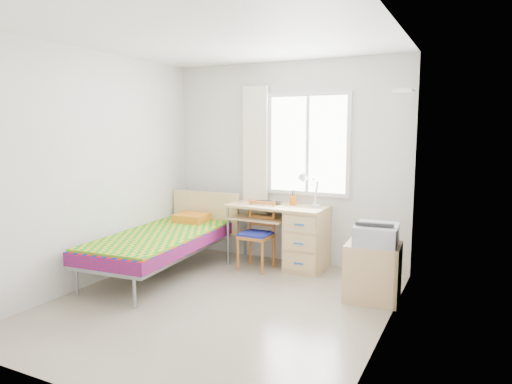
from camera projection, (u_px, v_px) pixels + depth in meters
floor at (219, 304)px, 4.58m from camera, size 3.50×3.50×0.00m
ceiling at (216, 36)px, 4.22m from camera, size 3.50×3.50×0.00m
wall_back at (287, 163)px, 5.95m from camera, size 3.20×0.00×3.20m
wall_left at (95, 169)px, 5.10m from camera, size 0.00×3.50×3.50m
wall_right at (387, 184)px, 3.70m from camera, size 0.00×3.50×3.50m
window at (308, 144)px, 5.77m from camera, size 1.10×0.04×1.30m
curtain at (255, 151)px, 6.06m from camera, size 0.35×0.05×1.70m
floating_shelf at (404, 91)px, 4.87m from camera, size 0.20×0.32×0.03m
bed at (164, 239)px, 5.47m from camera, size 1.11×2.13×0.89m
desk at (302, 236)px, 5.68m from camera, size 1.27×0.60×0.79m
chair at (258, 230)px, 5.71m from camera, size 0.38×0.38×0.86m
cabinet at (372, 272)px, 4.67m from camera, size 0.57×0.51×0.59m
printer at (376, 234)px, 4.61m from camera, size 0.45×0.51×0.21m
laptop at (266, 203)px, 5.86m from camera, size 0.38×0.26×0.03m
pen_cup at (293, 200)px, 5.81m from camera, size 0.10×0.10×0.11m
task_lamp at (308, 187)px, 5.49m from camera, size 0.23×0.33×0.43m
book at (266, 219)px, 5.89m from camera, size 0.22×0.28×0.02m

